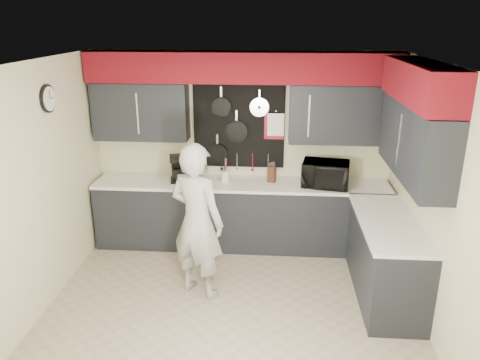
# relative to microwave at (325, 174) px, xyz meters

# --- Properties ---
(ground) EXTENTS (4.00, 4.00, 0.00)m
(ground) POSITION_rel_microwave_xyz_m (-1.09, -1.39, -1.08)
(ground) COLOR tan
(ground) RESTS_ON ground
(back_wall_assembly) EXTENTS (4.00, 0.36, 2.60)m
(back_wall_assembly) POSITION_rel_microwave_xyz_m (-1.09, 0.21, 0.93)
(back_wall_assembly) COLOR beige
(back_wall_assembly) RESTS_ON ground
(right_wall_assembly) EXTENTS (0.36, 3.50, 2.60)m
(right_wall_assembly) POSITION_rel_microwave_xyz_m (0.76, -1.13, 0.86)
(right_wall_assembly) COLOR beige
(right_wall_assembly) RESTS_ON ground
(left_wall_assembly) EXTENTS (0.05, 3.50, 2.60)m
(left_wall_assembly) POSITION_rel_microwave_xyz_m (-3.09, -1.37, 0.25)
(left_wall_assembly) COLOR beige
(left_wall_assembly) RESTS_ON ground
(base_cabinets) EXTENTS (3.95, 2.20, 0.92)m
(base_cabinets) POSITION_rel_microwave_xyz_m (-0.60, -0.26, -0.63)
(base_cabinets) COLOR black
(base_cabinets) RESTS_ON ground
(microwave) EXTENTS (0.65, 0.49, 0.33)m
(microwave) POSITION_rel_microwave_xyz_m (0.00, 0.00, 0.00)
(microwave) COLOR black
(microwave) RESTS_ON base_cabinets
(knife_block) EXTENTS (0.12, 0.12, 0.22)m
(knife_block) POSITION_rel_microwave_xyz_m (-0.69, 0.12, -0.05)
(knife_block) COLOR #381A11
(knife_block) RESTS_ON base_cabinets
(utensil_crock) EXTENTS (0.11, 0.11, 0.15)m
(utensil_crock) POSITION_rel_microwave_xyz_m (-1.31, 0.07, -0.09)
(utensil_crock) COLOR white
(utensil_crock) RESTS_ON base_cabinets
(coffee_maker) EXTENTS (0.24, 0.27, 0.35)m
(coffee_maker) POSITION_rel_microwave_xyz_m (-1.94, 0.07, 0.02)
(coffee_maker) COLOR black
(coffee_maker) RESTS_ON base_cabinets
(person) EXTENTS (0.77, 0.66, 1.77)m
(person) POSITION_rel_microwave_xyz_m (-1.49, -1.16, -0.20)
(person) COLOR #A9A9A6
(person) RESTS_ON ground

